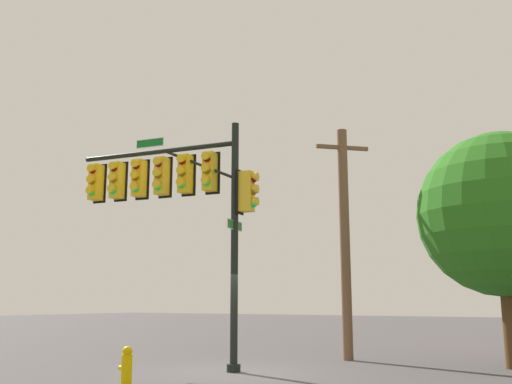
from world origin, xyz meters
name	(u,v)px	position (x,y,z in m)	size (l,w,h in m)	color
ground_plane	(234,372)	(0.00, 0.00, 0.00)	(120.00, 120.00, 0.00)	#454143
signal_pole_assembly	(174,188)	(1.88, 0.33, 4.98)	(5.69, 1.56, 6.69)	black
utility_pole	(345,238)	(-1.36, -4.36, 3.81)	(1.38, 1.34, 7.41)	brown
fire_hydrant	(127,366)	(0.66, 3.21, 0.41)	(0.33, 0.24, 0.83)	#E5BE02
tree_near	(501,214)	(-6.07, -4.52, 4.23)	(4.67, 4.67, 6.58)	#4F351B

